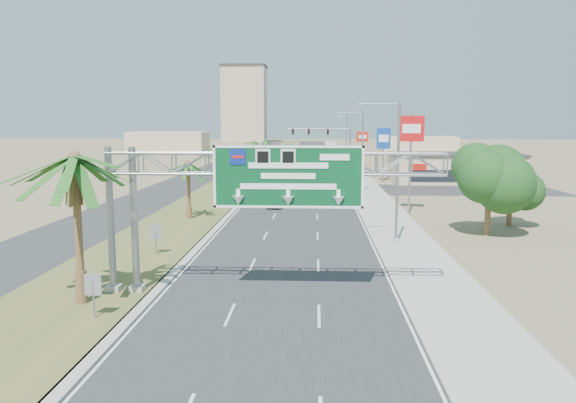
{
  "coord_description": "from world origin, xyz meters",
  "views": [
    {
      "loc": [
        1.8,
        -17.1,
        8.51
      ],
      "look_at": [
        0.27,
        13.92,
        4.2
      ],
      "focal_mm": 35.0,
      "sensor_mm": 36.0,
      "label": 1
    }
  ],
  "objects_px": {
    "sign_gantry": "(257,175)",
    "store_building": "(453,169)",
    "car_left_lane": "(277,200)",
    "car_mid_lane": "(295,184)",
    "car_right_lane": "(329,175)",
    "signal_mast": "(337,147)",
    "pole_sign_red_near": "(411,135)",
    "pole_sign_red_far": "(362,139)",
    "pole_sign_blue": "(383,141)",
    "car_far": "(300,171)",
    "palm_near": "(75,159)"
  },
  "relations": [
    {
      "from": "sign_gantry",
      "to": "pole_sign_blue",
      "type": "relative_size",
      "value": 2.07
    },
    {
      "from": "sign_gantry",
      "to": "pole_sign_red_far",
      "type": "xyz_separation_m",
      "value": [
        11.31,
        75.54,
        -0.36
      ]
    },
    {
      "from": "car_mid_lane",
      "to": "pole_sign_blue",
      "type": "bearing_deg",
      "value": 37.6
    },
    {
      "from": "store_building",
      "to": "car_mid_lane",
      "type": "distance_m",
      "value": 25.77
    },
    {
      "from": "signal_mast",
      "to": "pole_sign_blue",
      "type": "xyz_separation_m",
      "value": [
        6.53,
        -6.14,
        1.19
      ]
    },
    {
      "from": "store_building",
      "to": "pole_sign_red_near",
      "type": "distance_m",
      "value": 32.04
    },
    {
      "from": "signal_mast",
      "to": "car_right_lane",
      "type": "bearing_deg",
      "value": -109.73
    },
    {
      "from": "store_building",
      "to": "pole_sign_blue",
      "type": "height_order",
      "value": "pole_sign_blue"
    },
    {
      "from": "sign_gantry",
      "to": "palm_near",
      "type": "height_order",
      "value": "palm_near"
    },
    {
      "from": "car_left_lane",
      "to": "sign_gantry",
      "type": "bearing_deg",
      "value": -80.55
    },
    {
      "from": "signal_mast",
      "to": "pole_sign_red_far",
      "type": "distance_m",
      "value": 14.44
    },
    {
      "from": "car_right_lane",
      "to": "pole_sign_blue",
      "type": "distance_m",
      "value": 9.81
    },
    {
      "from": "pole_sign_blue",
      "to": "pole_sign_red_far",
      "type": "height_order",
      "value": "pole_sign_blue"
    },
    {
      "from": "sign_gantry",
      "to": "pole_sign_red_far",
      "type": "relative_size",
      "value": 2.3
    },
    {
      "from": "signal_mast",
      "to": "pole_sign_red_far",
      "type": "height_order",
      "value": "signal_mast"
    },
    {
      "from": "car_mid_lane",
      "to": "car_right_lane",
      "type": "relative_size",
      "value": 0.99
    },
    {
      "from": "car_right_lane",
      "to": "store_building",
      "type": "bearing_deg",
      "value": -3.01
    },
    {
      "from": "signal_mast",
      "to": "pole_sign_red_near",
      "type": "xyz_separation_m",
      "value": [
        5.58,
        -35.47,
        2.63
      ]
    },
    {
      "from": "sign_gantry",
      "to": "palm_near",
      "type": "bearing_deg",
      "value": -166.68
    },
    {
      "from": "car_far",
      "to": "pole_sign_red_far",
      "type": "distance_m",
      "value": 15.62
    },
    {
      "from": "car_far",
      "to": "palm_near",
      "type": "bearing_deg",
      "value": -97.97
    },
    {
      "from": "car_far",
      "to": "pole_sign_red_near",
      "type": "relative_size",
      "value": 0.59
    },
    {
      "from": "signal_mast",
      "to": "pole_sign_blue",
      "type": "height_order",
      "value": "pole_sign_blue"
    },
    {
      "from": "store_building",
      "to": "pole_sign_red_near",
      "type": "height_order",
      "value": "pole_sign_red_near"
    },
    {
      "from": "signal_mast",
      "to": "car_mid_lane",
      "type": "relative_size",
      "value": 2.07
    },
    {
      "from": "signal_mast",
      "to": "pole_sign_red_near",
      "type": "distance_m",
      "value": 36.0
    },
    {
      "from": "sign_gantry",
      "to": "car_mid_lane",
      "type": "height_order",
      "value": "sign_gantry"
    },
    {
      "from": "car_mid_lane",
      "to": "pole_sign_blue",
      "type": "relative_size",
      "value": 0.62
    },
    {
      "from": "sign_gantry",
      "to": "car_left_lane",
      "type": "height_order",
      "value": "sign_gantry"
    },
    {
      "from": "pole_sign_blue",
      "to": "sign_gantry",
      "type": "bearing_deg",
      "value": -102.86
    },
    {
      "from": "car_mid_lane",
      "to": "pole_sign_blue",
      "type": "height_order",
      "value": "pole_sign_blue"
    },
    {
      "from": "car_far",
      "to": "pole_sign_blue",
      "type": "xyz_separation_m",
      "value": [
        12.44,
        -9.66,
        5.22
      ]
    },
    {
      "from": "pole_sign_blue",
      "to": "palm_near",
      "type": "bearing_deg",
      "value": -109.87
    },
    {
      "from": "signal_mast",
      "to": "pole_sign_red_near",
      "type": "bearing_deg",
      "value": -81.05
    },
    {
      "from": "sign_gantry",
      "to": "pole_sign_blue",
      "type": "bearing_deg",
      "value": 77.14
    },
    {
      "from": "sign_gantry",
      "to": "car_far",
      "type": "height_order",
      "value": "sign_gantry"
    },
    {
      "from": "car_far",
      "to": "pole_sign_red_near",
      "type": "bearing_deg",
      "value": -74.39
    },
    {
      "from": "palm_near",
      "to": "pole_sign_blue",
      "type": "distance_m",
      "value": 61.5
    },
    {
      "from": "car_left_lane",
      "to": "pole_sign_red_near",
      "type": "xyz_separation_m",
      "value": [
        12.93,
        -3.38,
        6.76
      ]
    },
    {
      "from": "store_building",
      "to": "pole_sign_red_far",
      "type": "relative_size",
      "value": 2.47
    },
    {
      "from": "car_far",
      "to": "pole_sign_blue",
      "type": "relative_size",
      "value": 0.69
    },
    {
      "from": "store_building",
      "to": "pole_sign_red_far",
      "type": "distance_m",
      "value": 23.04
    },
    {
      "from": "pole_sign_red_near",
      "to": "pole_sign_red_far",
      "type": "height_order",
      "value": "pole_sign_red_near"
    },
    {
      "from": "palm_near",
      "to": "store_building",
      "type": "distance_m",
      "value": 66.04
    },
    {
      "from": "palm_near",
      "to": "store_building",
      "type": "height_order",
      "value": "palm_near"
    },
    {
      "from": "sign_gantry",
      "to": "store_building",
      "type": "height_order",
      "value": "sign_gantry"
    },
    {
      "from": "car_far",
      "to": "signal_mast",
      "type": "bearing_deg",
      "value": -31.62
    },
    {
      "from": "sign_gantry",
      "to": "car_far",
      "type": "xyz_separation_m",
      "value": [
        0.32,
        65.57,
        -5.24
      ]
    },
    {
      "from": "car_mid_lane",
      "to": "car_far",
      "type": "bearing_deg",
      "value": 84.31
    },
    {
      "from": "pole_sign_red_far",
      "to": "palm_near",
      "type": "bearing_deg",
      "value": -104.09
    }
  ]
}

